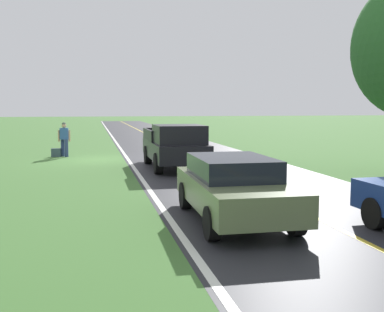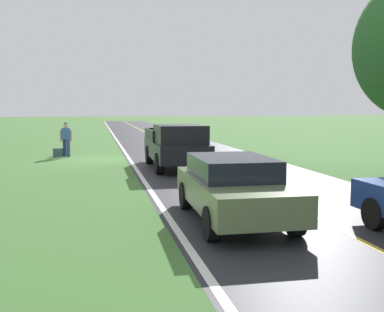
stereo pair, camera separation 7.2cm
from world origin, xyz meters
name	(u,v)px [view 2 (the right image)]	position (x,y,z in m)	size (l,w,h in m)	color
ground_plane	(102,160)	(0.00, 0.00, 0.00)	(200.00, 200.00, 0.00)	#427033
road_surface	(196,158)	(-4.60, 0.00, 0.00)	(6.94, 120.00, 0.00)	#28282D
lane_edge_line	(129,159)	(-1.31, 0.00, 0.01)	(0.16, 117.60, 0.00)	silver
lane_centre_line	(196,157)	(-4.60, 0.00, 0.01)	(0.14, 117.60, 0.00)	gold
hitchhiker_walking	(66,137)	(1.75, -1.88, 0.98)	(0.62, 0.53, 1.75)	navy
suitcase_carried	(58,153)	(2.17, -1.84, 0.21)	(0.20, 0.46, 0.43)	#384C56
pickup_truck_passing	(176,145)	(-2.95, 3.81, 0.97)	(2.10, 5.40, 1.82)	black
sedan_ahead_same_lane	(234,187)	(-2.69, 12.58, 0.75)	(2.00, 4.44, 1.41)	#66754C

